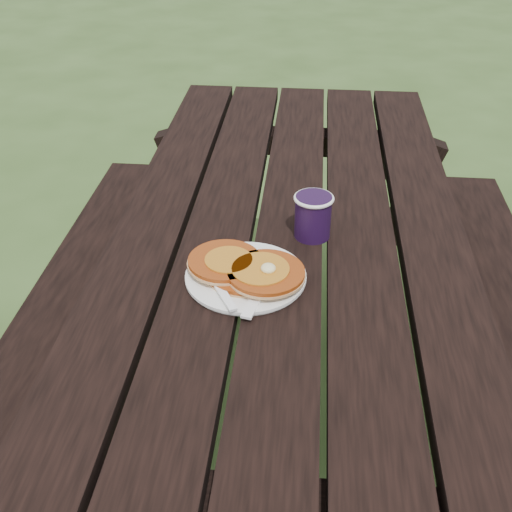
# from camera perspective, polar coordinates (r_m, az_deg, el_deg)

# --- Properties ---
(ground) EXTENTS (60.00, 60.00, 0.00)m
(ground) POSITION_cam_1_polar(r_m,az_deg,el_deg) (1.88, 2.29, -17.65)
(ground) COLOR #31481F
(ground) RESTS_ON ground
(picnic_table) EXTENTS (1.36, 1.80, 0.75)m
(picnic_table) POSITION_cam_1_polar(r_m,az_deg,el_deg) (1.60, 2.58, -9.47)
(picnic_table) COLOR black
(picnic_table) RESTS_ON ground
(plate) EXTENTS (0.26, 0.26, 0.01)m
(plate) POSITION_cam_1_polar(r_m,az_deg,el_deg) (1.22, -0.92, -1.89)
(plate) COLOR white
(plate) RESTS_ON picnic_table
(pancake_stack) EXTENTS (0.22, 0.17, 0.04)m
(pancake_stack) POSITION_cam_1_polar(r_m,az_deg,el_deg) (1.21, -0.87, -1.17)
(pancake_stack) COLOR #9A3E11
(pancake_stack) RESTS_ON plate
(knife) EXTENTS (0.06, 0.18, 0.00)m
(knife) POSITION_cam_1_polar(r_m,az_deg,el_deg) (1.18, 0.45, -2.89)
(knife) COLOR white
(knife) RESTS_ON plate
(fork) EXTENTS (0.10, 0.16, 0.01)m
(fork) POSITION_cam_1_polar(r_m,az_deg,el_deg) (1.16, -2.98, -3.28)
(fork) COLOR white
(fork) RESTS_ON plate
(coffee_cup) EXTENTS (0.08, 0.08, 0.09)m
(coffee_cup) POSITION_cam_1_polar(r_m,az_deg,el_deg) (1.33, 5.09, 3.77)
(coffee_cup) COLOR black
(coffee_cup) RESTS_ON picnic_table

